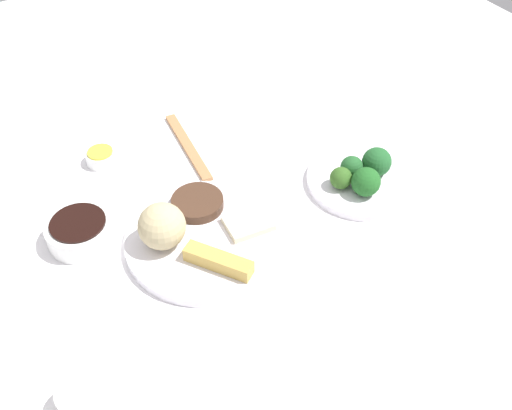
% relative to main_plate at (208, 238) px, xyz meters
% --- Properties ---
extents(tabletop, '(2.20, 2.20, 0.02)m').
position_rel_main_plate_xyz_m(tabletop, '(0.02, 0.00, -0.02)').
color(tabletop, white).
rests_on(tabletop, ground).
extents(main_plate, '(0.27, 0.27, 0.02)m').
position_rel_main_plate_xyz_m(main_plate, '(0.00, 0.00, 0.00)').
color(main_plate, white).
rests_on(main_plate, tabletop).
extents(rice_scoop, '(0.08, 0.08, 0.08)m').
position_rel_main_plate_xyz_m(rice_scoop, '(0.01, 0.07, 0.05)').
color(rice_scoop, tan).
rests_on(rice_scoop, main_plate).
extents(spring_roll, '(0.11, 0.09, 0.02)m').
position_rel_main_plate_xyz_m(spring_roll, '(-0.07, 0.01, 0.02)').
color(spring_roll, gold).
rests_on(spring_roll, main_plate).
extents(crab_rangoon_wonton, '(0.07, 0.08, 0.01)m').
position_rel_main_plate_xyz_m(crab_rangoon_wonton, '(-0.01, -0.07, 0.01)').
color(crab_rangoon_wonton, beige).
rests_on(crab_rangoon_wonton, main_plate).
extents(stir_fry_heap, '(0.09, 0.09, 0.02)m').
position_rel_main_plate_xyz_m(stir_fry_heap, '(0.07, -0.01, 0.02)').
color(stir_fry_heap, '#452C1E').
rests_on(stir_fry_heap, main_plate).
extents(broccoli_plate, '(0.20, 0.20, 0.01)m').
position_rel_main_plate_xyz_m(broccoli_plate, '(-0.01, -0.31, -0.00)').
color(broccoli_plate, white).
rests_on(broccoli_plate, tabletop).
extents(broccoli_floret_0, '(0.05, 0.05, 0.05)m').
position_rel_main_plate_xyz_m(broccoli_floret_0, '(-0.01, -0.34, 0.03)').
color(broccoli_floret_0, '#205928').
rests_on(broccoli_floret_0, broccoli_plate).
extents(broccoli_floret_1, '(0.04, 0.04, 0.04)m').
position_rel_main_plate_xyz_m(broccoli_floret_1, '(0.01, -0.30, 0.03)').
color(broccoli_floret_1, '#225928').
rests_on(broccoli_floret_1, broccoli_plate).
extents(broccoli_floret_2, '(0.05, 0.05, 0.05)m').
position_rel_main_plate_xyz_m(broccoli_floret_2, '(-0.04, -0.29, 0.03)').
color(broccoli_floret_2, '#1F5C21').
rests_on(broccoli_floret_2, broccoli_plate).
extents(broccoli_floret_5, '(0.04, 0.04, 0.04)m').
position_rel_main_plate_xyz_m(broccoli_floret_5, '(-0.01, -0.26, 0.03)').
color(broccoli_floret_5, '#335E20').
rests_on(broccoli_floret_5, broccoli_plate).
extents(soy_sauce_bowl, '(0.11, 0.11, 0.04)m').
position_rel_main_plate_xyz_m(soy_sauce_bowl, '(0.11, 0.18, 0.01)').
color(soy_sauce_bowl, white).
rests_on(soy_sauce_bowl, tabletop).
extents(soy_sauce_bowl_liquid, '(0.09, 0.09, 0.00)m').
position_rel_main_plate_xyz_m(soy_sauce_bowl_liquid, '(0.11, 0.18, 0.03)').
color(soy_sauce_bowl_liquid, black).
rests_on(soy_sauce_bowl_liquid, soy_sauce_bowl).
extents(sauce_ramekin_hot_mustard, '(0.06, 0.06, 0.02)m').
position_rel_main_plate_xyz_m(sauce_ramekin_hot_mustard, '(0.29, 0.09, 0.00)').
color(sauce_ramekin_hot_mustard, white).
rests_on(sauce_ramekin_hot_mustard, tabletop).
extents(sauce_ramekin_hot_mustard_liquid, '(0.05, 0.05, 0.00)m').
position_rel_main_plate_xyz_m(sauce_ramekin_hot_mustard_liquid, '(0.29, 0.09, 0.02)').
color(sauce_ramekin_hot_mustard_liquid, yellow).
rests_on(sauce_ramekin_hot_mustard_liquid, sauce_ramekin_hot_mustard).
extents(teacup, '(0.06, 0.06, 0.05)m').
position_rel_main_plate_xyz_m(teacup, '(-0.19, 0.27, 0.02)').
color(teacup, white).
rests_on(teacup, tabletop).
extents(chopsticks_pair, '(0.23, 0.04, 0.01)m').
position_rel_main_plate_xyz_m(chopsticks_pair, '(0.25, -0.07, -0.00)').
color(chopsticks_pair, '#AD7849').
rests_on(chopsticks_pair, tabletop).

